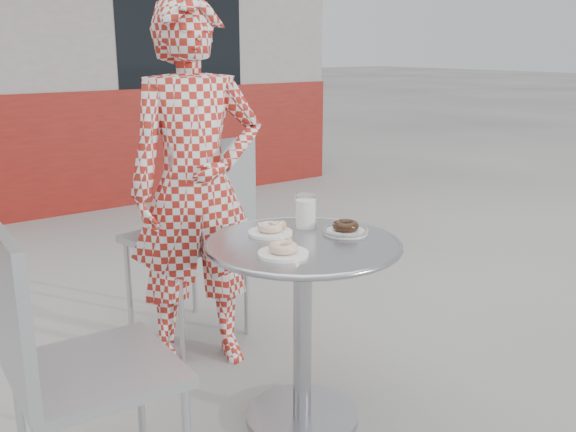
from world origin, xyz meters
TOP-DOWN VIEW (x-y plane):
  - ground at (0.00, 0.00)m, footprint 60.00×60.00m
  - bistro_table at (-0.01, 0.05)m, footprint 0.69×0.69m
  - chair_far at (0.00, 0.93)m, footprint 0.54×0.54m
  - chair_left at (-0.79, 0.02)m, footprint 0.46×0.46m
  - seated_person at (-0.06, 0.71)m, footprint 0.65×0.52m
  - plate_far at (-0.04, 0.20)m, footprint 0.16×0.16m
  - plate_near at (-0.15, -0.03)m, footprint 0.17×0.17m
  - plate_checker at (0.18, 0.04)m, footprint 0.17×0.17m
  - milk_cup at (0.11, 0.19)m, footprint 0.08×0.08m

SIDE VIEW (x-z plane):
  - ground at x=0.00m, z-range 0.00..0.00m
  - chair_left at x=-0.79m, z-range -0.18..0.74m
  - chair_far at x=0.00m, z-range -0.19..0.78m
  - bistro_table at x=-0.01m, z-range 0.18..0.88m
  - plate_checker at x=0.18m, z-range 0.69..0.74m
  - plate_near at x=-0.15m, z-range 0.69..0.74m
  - plate_far at x=-0.04m, z-range 0.70..0.74m
  - milk_cup at x=0.11m, z-range 0.70..0.82m
  - seated_person at x=-0.06m, z-range 0.00..1.56m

